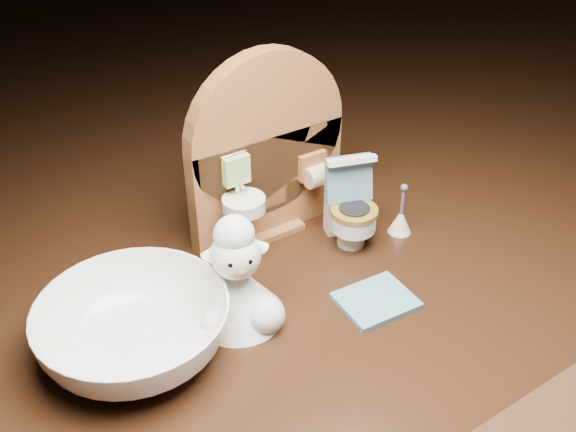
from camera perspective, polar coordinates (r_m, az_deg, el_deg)
name	(u,v)px	position (r m, az deg, el deg)	size (l,w,h in m)	color
backdrop_panel	(266,158)	(0.49, -1.93, 5.16)	(0.13, 0.05, 0.15)	#94582E
toy_toilet	(350,211)	(0.50, 5.50, 0.48)	(0.04, 0.05, 0.07)	white
bath_mat	(376,301)	(0.46, 7.82, -7.46)	(0.05, 0.04, 0.00)	#5D8B9C
toilet_brush	(401,220)	(0.52, 9.98, -0.31)	(0.02, 0.02, 0.04)	white
plush_lamb	(238,284)	(0.42, -4.48, -6.07)	(0.06, 0.07, 0.08)	white
ceramic_bowl	(135,329)	(0.42, -13.48, -9.72)	(0.12, 0.12, 0.04)	white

